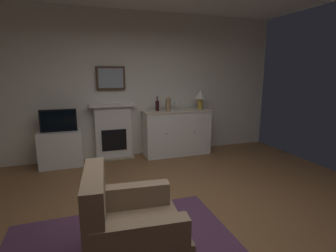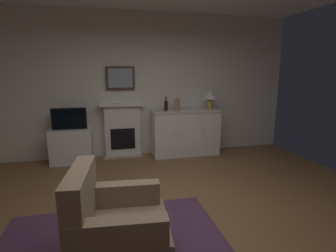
% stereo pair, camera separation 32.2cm
% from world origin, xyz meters
% --- Properties ---
extents(ground_plane, '(6.18, 5.53, 0.10)m').
position_xyz_m(ground_plane, '(0.00, 0.00, -0.05)').
color(ground_plane, brown).
rests_on(ground_plane, ground).
extents(wall_rear, '(6.18, 0.06, 2.87)m').
position_xyz_m(wall_rear, '(0.00, 2.73, 1.43)').
color(wall_rear, silver).
rests_on(wall_rear, ground_plane).
extents(fireplace_unit, '(0.87, 0.30, 1.10)m').
position_xyz_m(fireplace_unit, '(-0.50, 2.61, 0.55)').
color(fireplace_unit, white).
rests_on(fireplace_unit, ground_plane).
extents(framed_picture, '(0.55, 0.04, 0.45)m').
position_xyz_m(framed_picture, '(-0.50, 2.65, 1.59)').
color(framed_picture, '#473323').
extents(sideboard_cabinet, '(1.40, 0.49, 0.94)m').
position_xyz_m(sideboard_cabinet, '(0.79, 2.43, 0.47)').
color(sideboard_cabinet, white).
rests_on(sideboard_cabinet, ground_plane).
extents(table_lamp, '(0.26, 0.26, 0.40)m').
position_xyz_m(table_lamp, '(1.31, 2.43, 1.22)').
color(table_lamp, '#B79338').
rests_on(table_lamp, sideboard_cabinet).
extents(wine_bottle, '(0.08, 0.08, 0.29)m').
position_xyz_m(wine_bottle, '(0.38, 2.46, 1.05)').
color(wine_bottle, '#331419').
rests_on(wine_bottle, sideboard_cabinet).
extents(wine_glass_left, '(0.07, 0.07, 0.16)m').
position_xyz_m(wine_glass_left, '(0.72, 2.38, 1.06)').
color(wine_glass_left, silver).
rests_on(wine_glass_left, sideboard_cabinet).
extents(wine_glass_center, '(0.07, 0.07, 0.16)m').
position_xyz_m(wine_glass_center, '(0.83, 2.45, 1.06)').
color(wine_glass_center, silver).
rests_on(wine_glass_center, sideboard_cabinet).
extents(vase_decorative, '(0.11, 0.11, 0.28)m').
position_xyz_m(vase_decorative, '(0.58, 2.38, 1.08)').
color(vase_decorative, '#9E7F5B').
rests_on(vase_decorative, sideboard_cabinet).
extents(tv_cabinet, '(0.75, 0.42, 0.66)m').
position_xyz_m(tv_cabinet, '(-1.47, 2.44, 0.33)').
color(tv_cabinet, white).
rests_on(tv_cabinet, ground_plane).
extents(tv_set, '(0.62, 0.07, 0.40)m').
position_xyz_m(tv_set, '(-1.47, 2.42, 0.86)').
color(tv_set, black).
rests_on(tv_set, tv_cabinet).
extents(armchair, '(0.87, 0.84, 0.92)m').
position_xyz_m(armchair, '(-0.75, -0.50, 0.38)').
color(armchair, '#8C7259').
rests_on(armchair, ground_plane).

